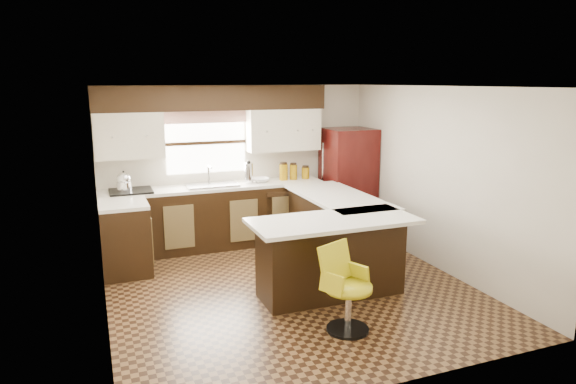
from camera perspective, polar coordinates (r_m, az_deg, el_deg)
name	(u,v)px	position (r m, az deg, el deg)	size (l,w,h in m)	color
floor	(290,288)	(6.34, 0.19, -10.60)	(4.40, 4.40, 0.00)	#49301A
ceiling	(290,87)	(5.84, 0.21, 11.63)	(4.40, 4.40, 0.00)	silver
wall_back	(238,164)	(8.03, -5.54, 3.15)	(4.40, 4.40, 0.00)	beige
wall_front	(393,247)	(4.08, 11.62, -6.05)	(4.40, 4.40, 0.00)	beige
wall_left	(99,207)	(5.59, -20.30, -1.60)	(4.40, 4.40, 0.00)	beige
wall_right	(439,179)	(7.01, 16.40, 1.37)	(4.40, 4.40, 0.00)	beige
base_cab_back	(216,218)	(7.80, -8.02, -2.83)	(3.30, 0.60, 0.90)	black
base_cab_left	(125,240)	(6.99, -17.62, -5.07)	(0.60, 0.70, 0.90)	black
counter_back	(215,187)	(7.69, -8.12, 0.57)	(3.30, 0.60, 0.04)	silver
counter_left	(123,204)	(6.87, -17.88, -1.30)	(0.60, 0.70, 0.04)	silver
soffit	(214,98)	(7.67, -8.27, 10.31)	(3.40, 0.35, 0.36)	black
upper_cab_left	(129,135)	(7.52, -17.28, 6.03)	(0.94, 0.35, 0.64)	beige
upper_cab_right	(283,130)	(8.01, -0.56, 6.93)	(1.14, 0.35, 0.64)	beige
window_pane	(206,143)	(7.85, -9.09, 5.42)	(1.20, 0.02, 0.90)	white
valance	(206,117)	(7.77, -9.12, 8.24)	(1.30, 0.06, 0.18)	#D19B93
sink	(212,185)	(7.65, -8.46, 0.79)	(0.75, 0.45, 0.03)	#B2B2B7
dishwasher	(285,217)	(7.82, -0.37, -2.82)	(0.58, 0.03, 0.78)	black
cooktop	(131,191)	(7.49, -17.06, 0.11)	(0.58, 0.50, 0.03)	black
peninsula_long	(334,231)	(7.07, 5.16, -4.33)	(0.60, 1.95, 0.90)	black
peninsula_return	(331,258)	(6.02, 4.78, -7.33)	(1.65, 0.60, 0.90)	black
counter_pen_long	(338,197)	(6.98, 5.60, -0.56)	(0.84, 1.95, 0.04)	silver
counter_pen_return	(333,221)	(5.79, 5.07, -3.22)	(1.89, 0.84, 0.04)	silver
refrigerator	(348,182)	(8.34, 6.66, 1.11)	(0.74, 0.71, 1.72)	#390B09
bar_chair	(349,290)	(5.21, 6.75, -10.71)	(0.47, 0.47, 0.88)	gold
kettle	(124,181)	(7.46, -17.77, 1.20)	(0.21, 0.21, 0.28)	silver
percolator	(249,173)	(7.79, -4.38, 2.11)	(0.13, 0.13, 0.30)	silver
mixing_bowl	(261,180)	(7.86, -3.05, 1.34)	(0.26, 0.26, 0.06)	white
canister_large	(283,172)	(7.99, -0.50, 2.22)	(0.13, 0.13, 0.25)	#996F07
canister_med	(293,172)	(8.05, 0.60, 2.23)	(0.12, 0.12, 0.23)	#996F07
canister_small	(305,173)	(8.13, 1.95, 2.13)	(0.12, 0.12, 0.18)	#996F07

